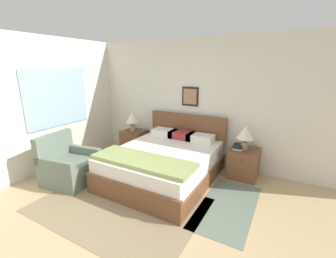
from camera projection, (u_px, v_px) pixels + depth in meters
ground_plane at (94, 250)px, 2.58m from camera, size 16.00×16.00×0.00m
wall_back at (196, 102)px, 4.74m from camera, size 7.20×0.09×2.60m
wall_left at (59, 103)px, 4.61m from camera, size 0.08×5.35×2.60m
area_rug_main at (119, 205)px, 3.41m from camera, size 2.45×1.69×0.01m
area_rug_bedside at (228, 206)px, 3.39m from camera, size 0.76×1.56×0.01m
bed at (164, 162)px, 4.16m from camera, size 1.72×2.07×1.05m
armchair at (69, 166)px, 4.06m from camera, size 0.89×0.89×0.88m
nightstand_near_window at (134, 142)px, 5.41m from camera, size 0.52×0.52×0.56m
nightstand_by_door at (243, 163)px, 4.22m from camera, size 0.52×0.52×0.56m
table_lamp_near_window at (132, 118)px, 5.24m from camera, size 0.31×0.31×0.46m
table_lamp_by_door at (245, 133)px, 4.04m from camera, size 0.31×0.31×0.46m
book_thick_bottom at (238, 148)px, 4.15m from camera, size 0.17×0.21×0.03m
book_hardcover_middle at (238, 147)px, 4.14m from camera, size 0.16×0.21×0.03m
book_novel_upper at (238, 145)px, 4.14m from camera, size 0.18×0.26×0.03m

